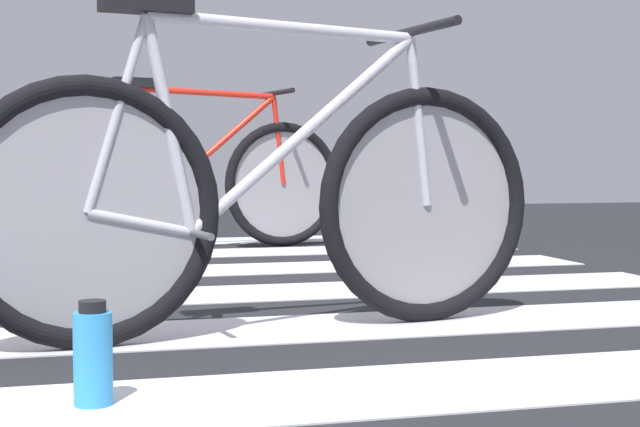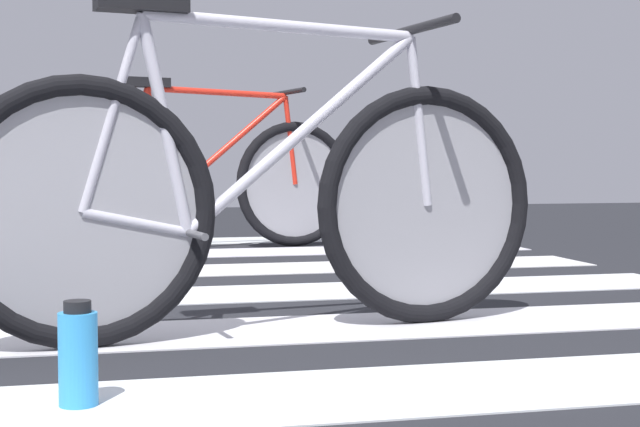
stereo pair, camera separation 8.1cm
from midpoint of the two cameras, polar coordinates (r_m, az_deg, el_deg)
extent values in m
cube|color=silver|center=(3.47, -18.17, -5.07)|extent=(5.20, 0.44, 0.00)
cube|color=silver|center=(4.23, -17.11, -3.59)|extent=(5.20, 0.44, 0.00)
cube|color=silver|center=(5.00, -16.01, -2.54)|extent=(5.20, 0.44, 0.00)
cube|color=silver|center=(5.75, -16.41, -1.80)|extent=(5.20, 0.44, 0.00)
torus|color=black|center=(2.51, -13.29, 0.06)|extent=(0.72, 0.17, 0.72)
torus|color=black|center=(2.86, 7.29, 0.50)|extent=(0.72, 0.17, 0.72)
cylinder|color=gray|center=(2.51, -13.29, 0.06)|extent=(0.60, 0.11, 0.61)
cylinder|color=gray|center=(2.86, 7.29, 0.50)|extent=(0.60, 0.11, 0.61)
cylinder|color=#B2B0BF|center=(2.68, -1.33, 11.26)|extent=(0.80, 0.17, 0.05)
cylinder|color=#B2B0BF|center=(2.68, -0.12, 5.05)|extent=(0.70, 0.15, 0.59)
cylinder|color=#B2B0BF|center=(2.55, -8.46, 5.33)|extent=(0.16, 0.06, 0.59)
cylinder|color=#B2B0BF|center=(2.54, -10.16, -0.54)|extent=(0.29, 0.07, 0.09)
cylinder|color=#B2B0BF|center=(2.52, -11.56, 6.01)|extent=(0.19, 0.06, 0.53)
cylinder|color=#B2B0BF|center=(2.85, 6.80, 5.53)|extent=(0.09, 0.04, 0.50)
cube|color=black|center=(2.57, -9.85, 12.47)|extent=(0.25, 0.13, 0.05)
cylinder|color=black|center=(2.86, 6.30, 10.96)|extent=(0.11, 0.52, 0.03)
cylinder|color=#4C4C51|center=(2.58, -7.11, -1.13)|extent=(0.08, 0.34, 0.02)
torus|color=black|center=(5.07, -11.69, 1.63)|extent=(0.71, 0.20, 0.72)
torus|color=black|center=(5.40, -1.09, 1.79)|extent=(0.71, 0.20, 0.72)
cylinder|color=gray|center=(5.07, -11.69, 1.63)|extent=(0.60, 0.13, 0.61)
cylinder|color=gray|center=(5.40, -1.09, 1.79)|extent=(0.60, 0.13, 0.61)
cylinder|color=red|center=(5.24, -5.74, 7.32)|extent=(0.79, 0.20, 0.05)
cylinder|color=red|center=(5.24, -5.10, 4.14)|extent=(0.69, 0.18, 0.59)
cylinder|color=red|center=(5.12, -9.32, 4.25)|extent=(0.16, 0.06, 0.59)
cylinder|color=red|center=(5.10, -10.16, 1.32)|extent=(0.29, 0.09, 0.09)
cylinder|color=red|center=(5.09, -10.84, 4.58)|extent=(0.19, 0.06, 0.53)
cylinder|color=red|center=(5.38, -1.39, 4.45)|extent=(0.09, 0.05, 0.50)
cube|color=black|center=(5.12, -10.00, 7.83)|extent=(0.25, 0.14, 0.05)
cylinder|color=black|center=(5.38, -1.69, 7.33)|extent=(0.13, 0.51, 0.03)
cylinder|color=#4C4C51|center=(5.14, -8.65, 1.02)|extent=(0.09, 0.34, 0.02)
cylinder|color=#3091D9|center=(1.96, -13.25, -8.58)|extent=(0.08, 0.08, 0.19)
cylinder|color=black|center=(1.94, -13.29, -5.47)|extent=(0.05, 0.05, 0.02)
camera|label=1|loc=(0.04, -103.28, -0.74)|focal=52.77mm
camera|label=2|loc=(0.04, 76.72, 0.74)|focal=52.77mm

